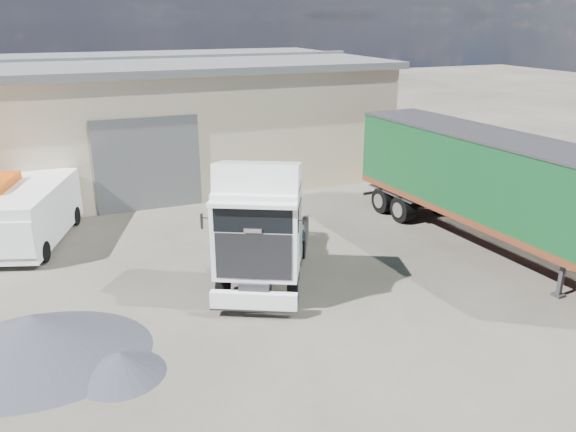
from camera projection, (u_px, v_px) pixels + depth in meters
name	position (u px, v px, depth m)	size (l,w,h in m)	color
ground	(298.00, 319.00, 14.06)	(120.00, 120.00, 0.00)	black
warehouse	(34.00, 123.00, 25.00)	(30.60, 12.60, 5.42)	#BDAE92
brick_boundary_wall	(499.00, 169.00, 22.95)	(0.35, 26.00, 2.50)	brown
tractor_unit	(262.00, 232.00, 15.30)	(4.43, 5.94, 3.82)	black
box_trailer	(490.00, 180.00, 17.81)	(3.28, 11.26, 3.69)	#2D2D30
panel_van	(28.00, 216.00, 18.26)	(3.34, 5.13, 1.95)	black
gravel_heap	(30.00, 337.00, 12.36)	(6.02, 5.91, 1.05)	black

